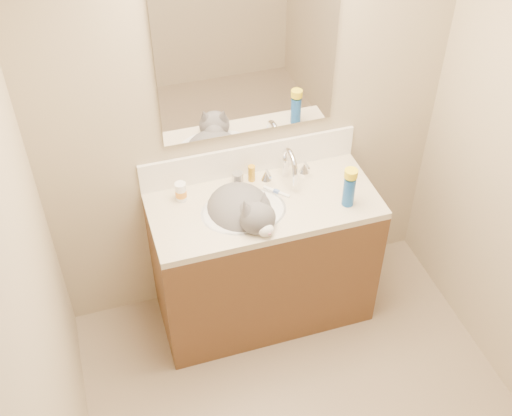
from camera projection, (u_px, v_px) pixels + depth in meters
room_shell at (352, 243)px, 2.22m from camera, size 2.24×2.54×2.52m
vanity_cabinet at (263, 262)px, 3.63m from camera, size 1.20×0.55×0.82m
counter_slab at (264, 205)px, 3.35m from camera, size 1.20×0.55×0.04m
basin at (244, 221)px, 3.33m from camera, size 0.45×0.36×0.14m
faucet at (288, 168)px, 3.42m from camera, size 0.28×0.20×0.21m
cat at (243, 213)px, 3.29m from camera, size 0.46×0.51×0.35m
backsplash at (249, 159)px, 3.46m from camera, size 1.20×0.02×0.18m
mirror at (248, 61)px, 3.07m from camera, size 0.90×0.02×0.80m
pill_bottle at (181, 192)px, 3.32m from camera, size 0.06×0.06×0.11m
pill_label at (181, 193)px, 3.32m from camera, size 0.06×0.06×0.04m
silver_jar at (238, 178)px, 3.43m from camera, size 0.08×0.08×0.07m
amber_bottle at (252, 173)px, 3.44m from camera, size 0.05×0.05×0.10m
toothbrush at (276, 192)px, 3.39m from camera, size 0.12×0.13×0.01m
toothbrush_head at (277, 191)px, 3.39m from camera, size 0.03×0.03×0.02m
spray_can at (349, 191)px, 3.27m from camera, size 0.07×0.07×0.17m
spray_cap at (351, 174)px, 3.19m from camera, size 0.08×0.08×0.04m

